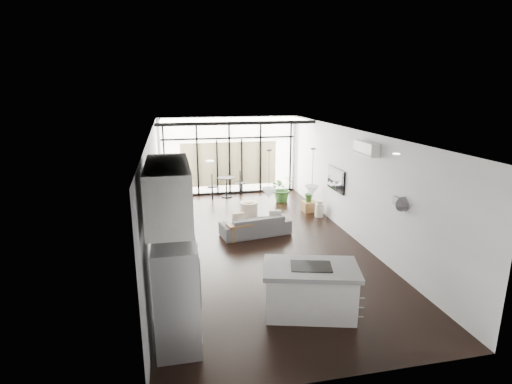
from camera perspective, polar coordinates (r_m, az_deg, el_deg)
name	(u,v)px	position (r m, az deg, el deg)	size (l,w,h in m)	color
floor	(258,242)	(10.22, 0.36, -7.21)	(5.00, 10.00, 0.00)	black
ceiling	(259,132)	(9.53, 0.38, 8.58)	(5.00, 10.00, 0.00)	silver
wall_left	(154,195)	(9.58, -14.40, -0.39)	(0.02, 10.00, 2.80)	white
wall_right	(353,184)	(10.59, 13.70, 1.10)	(0.02, 10.00, 2.80)	white
wall_back	(229,156)	(14.60, -3.88, 5.21)	(5.00, 0.02, 2.80)	white
wall_front	(343,285)	(5.31, 12.38, -12.91)	(5.00, 0.02, 2.80)	white
glazing	(229,156)	(14.48, -3.81, 5.13)	(5.00, 0.20, 2.80)	black
skylight	(233,120)	(13.45, -3.36, 10.27)	(4.70, 1.90, 0.06)	silver
neighbour_building	(229,164)	(14.61, -3.83, 4.02)	(3.50, 0.02, 1.60)	beige
island	(310,290)	(7.15, 7.75, -13.69)	(1.62, 0.96, 0.88)	white
cooktop	(311,266)	(6.95, 7.88, -10.45)	(0.69, 0.46, 0.01)	black
fridge	(177,298)	(6.18, -11.26, -14.60)	(0.64, 0.81, 1.67)	#A2A2A7
appliance_column	(174,256)	(6.76, -11.66, -8.89)	(0.60, 0.63, 2.31)	white
upper_cabinets	(168,192)	(5.94, -12.41, -0.06)	(0.62, 1.75, 0.86)	white
pendant_left	(269,193)	(7.04, 1.85, -0.15)	(0.26, 0.26, 0.18)	silver
pendant_right	(312,191)	(7.27, 7.98, 0.19)	(0.26, 0.26, 0.18)	silver
sofa	(255,222)	(10.63, -0.09, -4.27)	(1.84, 0.54, 0.72)	#4A4A4D
console_bench	(252,230)	(10.46, -0.51, -5.41)	(1.36, 0.34, 0.44)	brown
pouf	(249,209)	(12.19, -1.04, -2.44)	(0.54, 0.54, 0.43)	beige
crate	(309,206)	(12.74, 7.63, -2.06)	(0.42, 0.42, 0.32)	brown
plant_tall	(282,191)	(13.69, 3.79, 0.10)	(0.83, 0.92, 0.72)	#34682A
plant_crate	(310,198)	(12.66, 7.68, -0.83)	(0.31, 0.57, 0.25)	#34682A
milk_can	(319,209)	(12.24, 9.03, -2.35)	(0.26, 0.26, 0.51)	silver
bistro_set	(226,188)	(14.28, -4.24, 0.62)	(1.40, 0.56, 0.67)	black
tv	(336,179)	(11.48, 11.35, 1.78)	(0.05, 1.10, 0.65)	black
ac_unit	(366,148)	(9.64, 15.47, 6.02)	(0.22, 0.90, 0.30)	white
framed_art	(154,194)	(9.06, -14.37, -0.28)	(0.04, 0.70, 0.90)	black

